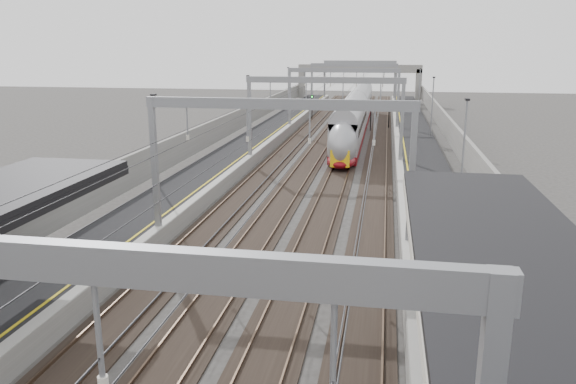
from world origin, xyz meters
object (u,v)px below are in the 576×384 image
at_px(signal_green, 312,103).
at_px(bench, 501,331).
at_px(overbridge, 360,74).
at_px(train, 355,118).

bearing_deg(signal_green, bench, -77.28).
relative_size(overbridge, signal_green, 6.33).
relative_size(train, bench, 26.12).
xyz_separation_m(overbridge, signal_green, (-5.20, -25.83, -2.89)).
bearing_deg(overbridge, signal_green, -101.38).
xyz_separation_m(overbridge, train, (1.50, -38.48, -3.37)).
relative_size(bench, signal_green, 0.50).
distance_m(train, signal_green, 14.32).
bearing_deg(bench, signal_green, 102.72).
height_order(overbridge, bench, overbridge).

